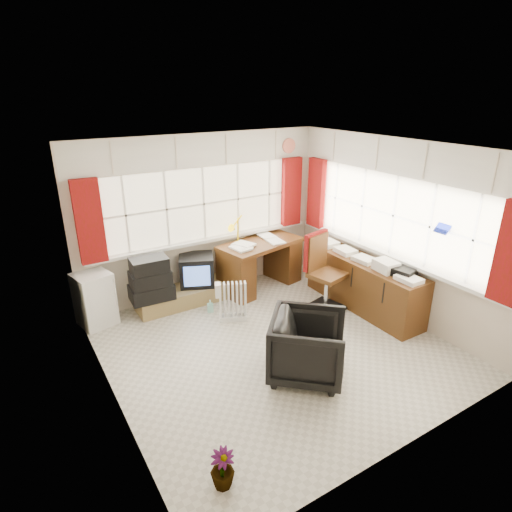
% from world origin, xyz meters
% --- Properties ---
extents(ground, '(4.00, 4.00, 0.00)m').
position_xyz_m(ground, '(0.00, 0.00, 0.00)').
color(ground, beige).
rests_on(ground, ground).
extents(room_walls, '(4.00, 4.00, 4.00)m').
position_xyz_m(room_walls, '(0.00, 0.00, 1.50)').
color(room_walls, beige).
rests_on(room_walls, ground).
extents(window_back, '(3.70, 0.12, 3.60)m').
position_xyz_m(window_back, '(0.00, 1.94, 0.95)').
color(window_back, '#FFF1C9').
rests_on(window_back, room_walls).
extents(window_right, '(0.12, 3.70, 3.60)m').
position_xyz_m(window_right, '(1.94, 0.00, 0.95)').
color(window_right, '#FFF1C9').
rests_on(window_right, room_walls).
extents(curtains, '(3.83, 3.83, 1.15)m').
position_xyz_m(curtains, '(0.92, 0.93, 1.46)').
color(curtains, maroon).
rests_on(curtains, room_walls).
extents(overhead_cabinets, '(3.98, 3.98, 0.48)m').
position_xyz_m(overhead_cabinets, '(0.98, 0.98, 2.25)').
color(overhead_cabinets, beige).
rests_on(overhead_cabinets, room_walls).
extents(desk, '(1.48, 0.94, 0.83)m').
position_xyz_m(desk, '(0.79, 1.60, 0.44)').
color(desk, '#5A2E15').
rests_on(desk, ground).
extents(desk_lamp, '(0.19, 0.17, 0.46)m').
position_xyz_m(desk_lamp, '(0.46, 1.75, 1.11)').
color(desk_lamp, '#E4BB09').
rests_on(desk_lamp, desk).
extents(task_chair, '(0.59, 0.61, 1.17)m').
position_xyz_m(task_chair, '(1.18, 0.55, 0.62)').
color(task_chair, black).
rests_on(task_chair, ground).
extents(office_chair, '(1.16, 1.16, 0.76)m').
position_xyz_m(office_chair, '(-0.01, -0.67, 0.38)').
color(office_chair, black).
rests_on(office_chair, ground).
extents(radiator, '(0.42, 0.30, 0.59)m').
position_xyz_m(radiator, '(-0.12, 0.87, 0.24)').
color(radiator, white).
rests_on(radiator, ground).
extents(credenza, '(0.50, 2.00, 0.85)m').
position_xyz_m(credenza, '(1.73, 0.20, 0.40)').
color(credenza, '#5A2E15').
rests_on(credenza, ground).
extents(file_tray, '(0.32, 0.38, 0.11)m').
position_xyz_m(file_tray, '(1.77, -0.43, 0.81)').
color(file_tray, black).
rests_on(file_tray, credenza).
extents(tv_bench, '(1.40, 0.50, 0.25)m').
position_xyz_m(tv_bench, '(-0.55, 1.72, 0.12)').
color(tv_bench, olive).
rests_on(tv_bench, ground).
extents(crt_tv, '(0.66, 0.63, 0.47)m').
position_xyz_m(crt_tv, '(-0.27, 1.77, 0.48)').
color(crt_tv, black).
rests_on(crt_tv, tv_bench).
extents(hifi_stack, '(0.63, 0.42, 0.64)m').
position_xyz_m(hifi_stack, '(-1.04, 1.64, 0.55)').
color(hifi_stack, black).
rests_on(hifi_stack, tv_bench).
extents(mini_fridge, '(0.54, 0.54, 0.76)m').
position_xyz_m(mini_fridge, '(-1.80, 1.80, 0.38)').
color(mini_fridge, white).
rests_on(mini_fridge, ground).
extents(spray_bottle_a, '(0.14, 0.14, 0.32)m').
position_xyz_m(spray_bottle_a, '(-0.25, 1.58, 0.16)').
color(spray_bottle_a, white).
rests_on(spray_bottle_a, ground).
extents(spray_bottle_b, '(0.11, 0.11, 0.19)m').
position_xyz_m(spray_bottle_b, '(-0.30, 1.26, 0.09)').
color(spray_bottle_b, '#8DD3C1').
rests_on(spray_bottle_b, ground).
extents(flower_vase, '(0.27, 0.27, 0.37)m').
position_xyz_m(flower_vase, '(-1.52, -1.49, 0.18)').
color(flower_vase, black).
rests_on(flower_vase, ground).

